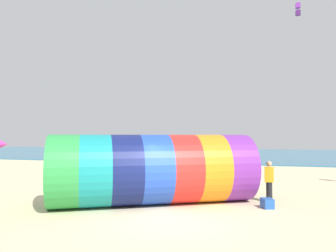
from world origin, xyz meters
The scene contains 7 objects.
ground_plane centered at (0.00, 0.00, 0.00)m, with size 120.00×120.00×0.00m, color beige.
sea centered at (0.00, 41.29, 0.05)m, with size 120.00×40.00×0.10m, color teal.
giant_inflatable_tube centered at (-1.45, 2.27, 1.37)m, with size 8.20×6.35×2.73m.
kite_handler centered at (2.91, 3.92, 0.85)m, with size 0.36×0.24×1.67m.
kite_purple_box centered at (5.19, 15.82, 12.17)m, with size 0.34×0.34×0.97m.
beach_flag centered at (-7.29, 0.61, 2.25)m, with size 0.47×0.36×2.54m.
cooler_box centered at (2.82, 2.76, 0.18)m, with size 0.52×0.36×0.36m, color #2659B2.
Camera 1 is at (2.79, -10.03, 2.65)m, focal length 35.00 mm.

